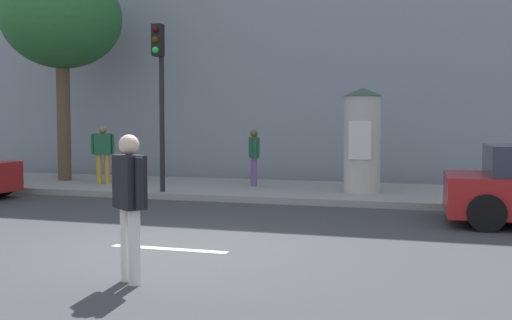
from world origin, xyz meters
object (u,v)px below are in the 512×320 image
street_tree (62,19)px  pedestrian_tallest (103,150)px  traffic_light (159,79)px  pedestrian_in_dark_shirt (254,153)px  pedestrian_with_backpack (130,196)px  poster_column (362,139)px

street_tree → pedestrian_tallest: 4.05m
traffic_light → pedestrian_in_dark_shirt: traffic_light is taller
traffic_light → street_tree: bearing=154.6°
pedestrian_with_backpack → pedestrian_tallest: 9.88m
pedestrian_with_backpack → pedestrian_in_dark_shirt: 9.10m
traffic_light → pedestrian_in_dark_shirt: bearing=48.3°
traffic_light → street_tree: street_tree is taller
pedestrian_tallest → street_tree: bearing=159.9°
poster_column → pedestrian_with_backpack: (-1.63, -8.42, -0.41)m
street_tree → pedestrian_in_dark_shirt: size_ratio=4.10×
poster_column → pedestrian_tallest: bearing=-179.2°
poster_column → street_tree: (-8.57, 0.49, 3.34)m
poster_column → street_tree: 9.21m
traffic_light → poster_column: bearing=16.5°
pedestrian_tallest → pedestrian_in_dark_shirt: bearing=9.7°
traffic_light → pedestrian_tallest: 3.19m
street_tree → pedestrian_with_backpack: (6.94, -8.91, -3.75)m
street_tree → poster_column: bearing=-3.3°
pedestrian_with_backpack → poster_column: bearing=79.0°
street_tree → pedestrian_in_dark_shirt: bearing=1.1°
pedestrian_with_backpack → pedestrian_in_dark_shirt: (-1.26, 9.02, 0.01)m
traffic_light → pedestrian_tallest: (-2.32, 1.27, -1.78)m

